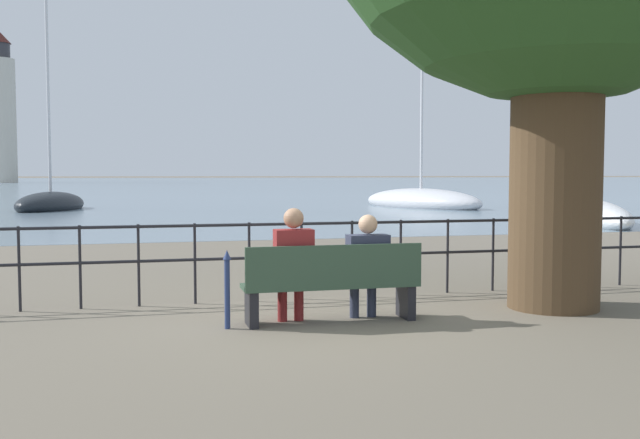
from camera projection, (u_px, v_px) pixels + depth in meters
ground_plane at (331, 322)px, 8.14m from camera, size 1000.00×1000.00×0.00m
harbor_water at (149, 181)px, 163.00m from camera, size 600.00×300.00×0.01m
park_bench at (332, 284)px, 8.05m from camera, size 2.02×0.45×0.90m
seated_person_left at (293, 260)px, 8.00m from camera, size 0.43×0.35×1.31m
seated_person_right at (367, 262)px, 8.22m from camera, size 0.47×0.35×1.22m
promenade_railing at (301, 248)px, 9.56m from camera, size 15.62×0.04×1.05m
closed_umbrella at (227, 285)px, 7.74m from camera, size 0.09×0.09×0.86m
sailboat_0 at (421, 201)px, 36.02m from camera, size 5.15×8.43×9.31m
sailboat_1 at (583, 214)px, 25.28m from camera, size 4.61×9.02×9.74m
sailboat_2 at (51, 203)px, 33.33m from camera, size 3.84×5.96×12.97m
harbor_lighthouse at (1, 113)px, 134.33m from camera, size 5.21×5.21×28.41m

